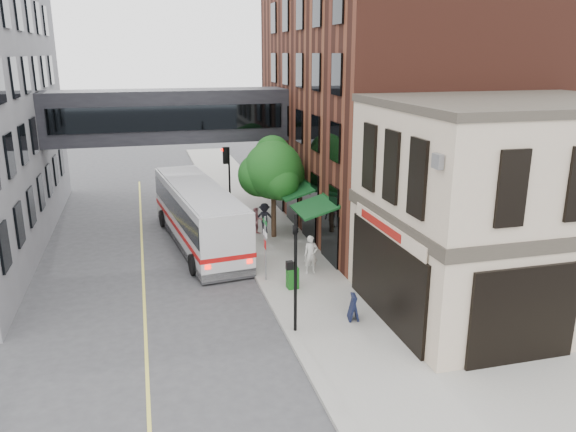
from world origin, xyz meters
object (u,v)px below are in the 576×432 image
bus (198,213)px  pedestrian_c (265,218)px  pedestrian_b (257,221)px  newspaper_box (292,278)px  sandwich_board (353,307)px  pedestrian_a (311,255)px

bus → pedestrian_c: 3.90m
pedestrian_b → bus: bearing=173.7°
bus → newspaper_box: size_ratio=12.48×
newspaper_box → pedestrian_b: bearing=85.8°
pedestrian_c → sandwich_board: (0.96, -11.48, -0.37)m
pedestrian_a → pedestrian_b: pedestrian_a is taller
bus → sandwich_board: (4.74, -10.94, -1.13)m
pedestrian_a → newspaper_box: 2.02m
pedestrian_a → sandwich_board: bearing=-85.8°
pedestrian_b → newspaper_box: 7.90m
newspaper_box → bus: bearing=109.8°
pedestrian_c → newspaper_box: bearing=-83.1°
newspaper_box → sandwich_board: 3.80m
bus → pedestrian_c: bus is taller
pedestrian_c → newspaper_box: size_ratio=1.81×
pedestrian_b → sandwich_board: (1.43, -11.39, -0.27)m
pedestrian_a → newspaper_box: pedestrian_a is taller
pedestrian_b → newspaper_box: bearing=-104.4°
bus → pedestrian_a: size_ratio=6.64×
pedestrian_c → sandwich_board: 11.53m
pedestrian_b → newspaper_box: pedestrian_b is taller
pedestrian_c → bus: bearing=-161.2°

